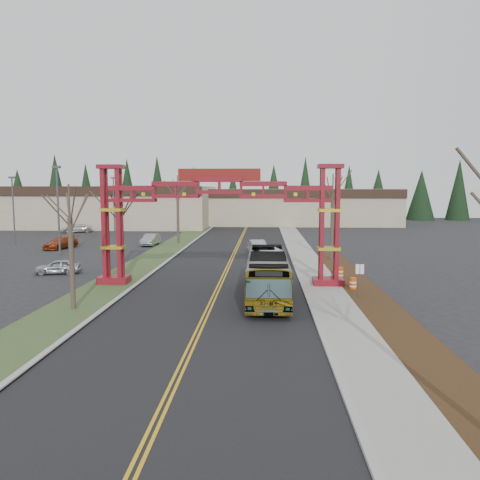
# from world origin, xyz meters

# --- Properties ---
(ground) EXTENTS (200.00, 200.00, 0.00)m
(ground) POSITION_xyz_m (0.00, 0.00, 0.00)
(ground) COLOR black
(ground) RESTS_ON ground
(road) EXTENTS (12.00, 110.00, 0.02)m
(road) POSITION_xyz_m (0.00, 25.00, 0.01)
(road) COLOR black
(road) RESTS_ON ground
(lane_line_left) EXTENTS (0.12, 100.00, 0.01)m
(lane_line_left) POSITION_xyz_m (-0.12, 25.00, 0.03)
(lane_line_left) COLOR gold
(lane_line_left) RESTS_ON road
(lane_line_right) EXTENTS (0.12, 100.00, 0.01)m
(lane_line_right) POSITION_xyz_m (0.12, 25.00, 0.03)
(lane_line_right) COLOR gold
(lane_line_right) RESTS_ON road
(curb_right) EXTENTS (0.30, 110.00, 0.15)m
(curb_right) POSITION_xyz_m (6.15, 25.00, 0.07)
(curb_right) COLOR #A1A09C
(curb_right) RESTS_ON ground
(sidewalk_right) EXTENTS (2.60, 110.00, 0.14)m
(sidewalk_right) POSITION_xyz_m (7.60, 25.00, 0.08)
(sidewalk_right) COLOR gray
(sidewalk_right) RESTS_ON ground
(landscape_strip) EXTENTS (2.60, 50.00, 0.12)m
(landscape_strip) POSITION_xyz_m (10.20, 10.00, 0.06)
(landscape_strip) COLOR #301D10
(landscape_strip) RESTS_ON ground
(grass_median) EXTENTS (4.00, 110.00, 0.08)m
(grass_median) POSITION_xyz_m (-8.00, 25.00, 0.04)
(grass_median) COLOR #3B4C26
(grass_median) RESTS_ON ground
(curb_left) EXTENTS (0.30, 110.00, 0.15)m
(curb_left) POSITION_xyz_m (-6.15, 25.00, 0.07)
(curb_left) COLOR #A1A09C
(curb_left) RESTS_ON ground
(gateway_arch) EXTENTS (18.20, 1.60, 8.90)m
(gateway_arch) POSITION_xyz_m (0.00, 18.00, 5.98)
(gateway_arch) COLOR maroon
(gateway_arch) RESTS_ON ground
(retail_building_west) EXTENTS (46.00, 22.30, 7.50)m
(retail_building_west) POSITION_xyz_m (-30.00, 71.96, 3.76)
(retail_building_west) COLOR tan
(retail_building_west) RESTS_ON ground
(retail_building_east) EXTENTS (38.00, 20.30, 7.00)m
(retail_building_east) POSITION_xyz_m (10.00, 79.95, 3.51)
(retail_building_east) COLOR tan
(retail_building_east) RESTS_ON ground
(conifer_treeline) EXTENTS (116.10, 5.60, 13.00)m
(conifer_treeline) POSITION_xyz_m (0.25, 92.00, 6.49)
(conifer_treeline) COLOR black
(conifer_treeline) RESTS_ON ground
(transit_bus) EXTENTS (2.65, 11.09, 3.09)m
(transit_bus) POSITION_xyz_m (3.52, 14.00, 1.54)
(transit_bus) COLOR #9B9EA2
(transit_bus) RESTS_ON ground
(silver_sedan) EXTENTS (2.60, 4.90, 1.53)m
(silver_sedan) POSITION_xyz_m (2.60, 34.52, 0.77)
(silver_sedan) COLOR #A5A8AD
(silver_sedan) RESTS_ON ground
(parked_car_near_a) EXTENTS (3.91, 2.23, 1.25)m
(parked_car_near_a) POSITION_xyz_m (-14.04, 21.83, 0.63)
(parked_car_near_a) COLOR #A8ADB0
(parked_car_near_a) RESTS_ON ground
(parked_car_mid_a) EXTENTS (3.19, 5.21, 1.41)m
(parked_car_mid_a) POSITION_xyz_m (-20.99, 38.05, 0.70)
(parked_car_mid_a) COLOR #913614
(parked_car_mid_a) RESTS_ON ground
(parked_car_far_a) EXTENTS (1.77, 4.42, 1.43)m
(parked_car_far_a) POSITION_xyz_m (-11.02, 41.74, 0.71)
(parked_car_far_a) COLOR #989C9F
(parked_car_far_a) RESTS_ON ground
(parked_car_far_b) EXTENTS (5.32, 3.88, 1.34)m
(parked_car_far_b) POSITION_xyz_m (-27.24, 58.01, 0.67)
(parked_car_far_b) COLOR silver
(parked_car_far_b) RESTS_ON ground
(bare_tree_median_near) EXTENTS (2.99, 2.99, 7.43)m
(bare_tree_median_near) POSITION_xyz_m (-8.00, 10.42, 5.42)
(bare_tree_median_near) COLOR #382D26
(bare_tree_median_near) RESTS_ON ground
(bare_tree_median_mid) EXTENTS (3.32, 3.32, 7.50)m
(bare_tree_median_mid) POSITION_xyz_m (-8.00, 19.72, 5.29)
(bare_tree_median_mid) COLOR #382D26
(bare_tree_median_mid) RESTS_ON ground
(bare_tree_median_far) EXTENTS (3.37, 3.37, 8.84)m
(bare_tree_median_far) POSITION_xyz_m (-8.00, 44.45, 6.57)
(bare_tree_median_far) COLOR #382D26
(bare_tree_median_far) RESTS_ON ground
(bare_tree_right_far) EXTENTS (3.33, 3.33, 8.58)m
(bare_tree_right_far) POSITION_xyz_m (10.00, 30.41, 6.34)
(bare_tree_right_far) COLOR #382D26
(bare_tree_right_far) RESTS_ON ground
(light_pole_near) EXTENTS (0.83, 0.41, 9.54)m
(light_pole_near) POSITION_xyz_m (-18.73, 32.77, 5.52)
(light_pole_near) COLOR #3F3F44
(light_pole_near) RESTS_ON ground
(light_pole_mid) EXTENTS (0.75, 0.38, 8.66)m
(light_pole_mid) POSITION_xyz_m (-28.95, 42.41, 5.01)
(light_pole_mid) COLOR #3F3F44
(light_pole_mid) RESTS_ON ground
(light_pole_far) EXTENTS (0.78, 0.39, 8.99)m
(light_pole_far) POSITION_xyz_m (-21.51, 59.94, 5.20)
(light_pole_far) COLOR #3F3F44
(light_pole_far) RESTS_ON ground
(street_sign) EXTENTS (0.53, 0.06, 2.32)m
(street_sign) POSITION_xyz_m (9.46, 13.92, 1.67)
(street_sign) COLOR #3F3F44
(street_sign) RESTS_ON ground
(barrel_south) EXTENTS (0.50, 0.50, 0.93)m
(barrel_south) POSITION_xyz_m (9.57, 16.62, 0.46)
(barrel_south) COLOR #CA510B
(barrel_south) RESTS_ON ground
(barrel_mid) EXTENTS (0.57, 0.57, 1.05)m
(barrel_mid) POSITION_xyz_m (8.64, 18.94, 0.52)
(barrel_mid) COLOR #CA510B
(barrel_mid) RESTS_ON ground
(barrel_north) EXTENTS (0.52, 0.52, 0.97)m
(barrel_north) POSITION_xyz_m (9.31, 20.72, 0.49)
(barrel_north) COLOR #CA510B
(barrel_north) RESTS_ON ground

